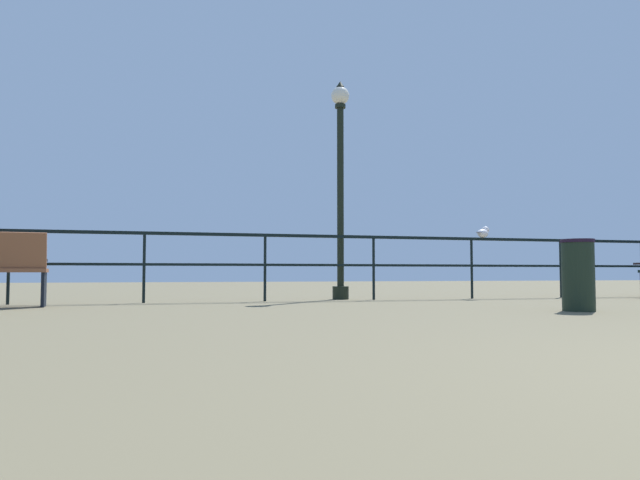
# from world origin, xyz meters

# --- Properties ---
(pier_railing) EXTENTS (18.46, 0.05, 1.07)m
(pier_railing) POSITION_xyz_m (-0.00, 8.92, 0.79)
(pier_railing) COLOR black
(pier_railing) RESTS_ON ground_plane
(lamppost_center) EXTENTS (0.31, 0.31, 3.77)m
(lamppost_center) POSITION_xyz_m (-0.47, 9.26, 2.11)
(lamppost_center) COLOR black
(lamppost_center) RESTS_ON ground_plane
(seagull_on_rail) EXTENTS (0.39, 0.30, 0.21)m
(seagull_on_rail) POSITION_xyz_m (2.09, 8.93, 1.16)
(seagull_on_rail) COLOR silver
(seagull_on_rail) RESTS_ON pier_railing
(trash_bin) EXTENTS (0.39, 0.39, 0.84)m
(trash_bin) POSITION_xyz_m (1.22, 5.45, 0.42)
(trash_bin) COLOR black
(trash_bin) RESTS_ON ground_plane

